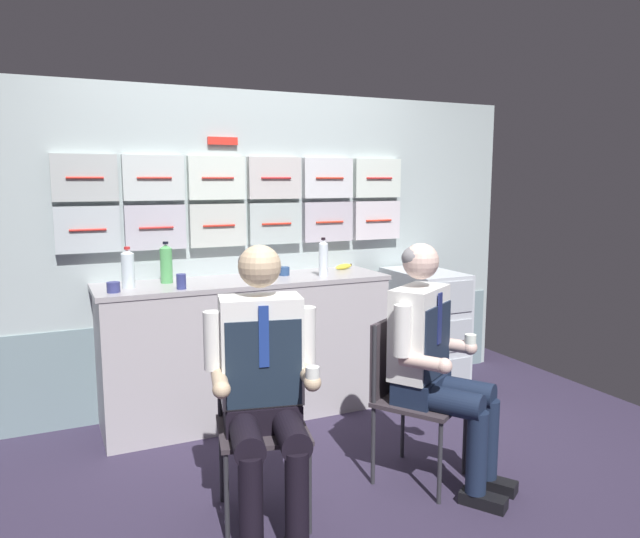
% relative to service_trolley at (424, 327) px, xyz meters
% --- Properties ---
extents(ground, '(4.80, 4.80, 0.04)m').
position_rel_service_trolley_xyz_m(ground, '(-1.23, -1.00, -0.50)').
color(ground, '#2E273D').
extents(galley_bulkhead, '(4.20, 0.14, 2.15)m').
position_rel_service_trolley_xyz_m(galley_bulkhead, '(-1.23, 0.37, 0.60)').
color(galley_bulkhead, '#A4B3B4').
rests_on(galley_bulkhead, ground).
extents(galley_counter, '(1.88, 0.53, 0.92)m').
position_rel_service_trolley_xyz_m(galley_counter, '(-1.34, 0.09, -0.02)').
color(galley_counter, '#ADA8AC').
rests_on(galley_counter, ground).
extents(service_trolley, '(0.40, 0.65, 0.90)m').
position_rel_service_trolley_xyz_m(service_trolley, '(0.00, 0.00, 0.00)').
color(service_trolley, black).
rests_on(service_trolley, ground).
extents(folding_chair_left, '(0.47, 0.48, 0.84)m').
position_rel_service_trolley_xyz_m(folding_chair_left, '(-1.64, -1.03, 0.03)').
color(folding_chair_left, '#2D2D33').
rests_on(folding_chair_left, ground).
extents(crew_member_left, '(0.52, 0.67, 1.27)m').
position_rel_service_trolley_xyz_m(crew_member_left, '(-1.67, -1.19, 0.22)').
color(crew_member_left, black).
rests_on(crew_member_left, ground).
extents(folding_chair_right, '(0.55, 0.55, 0.84)m').
position_rel_service_trolley_xyz_m(folding_chair_right, '(-0.85, -1.05, 0.03)').
color(folding_chair_right, '#2D2D33').
rests_on(folding_chair_right, ground).
extents(crew_member_right, '(0.60, 0.67, 1.24)m').
position_rel_service_trolley_xyz_m(crew_member_right, '(-0.76, -1.18, 0.20)').
color(crew_member_right, black).
rests_on(crew_member_right, ground).
extents(water_bottle_tall, '(0.06, 0.06, 0.26)m').
position_rel_service_trolley_xyz_m(water_bottle_tall, '(-0.83, -0.02, 0.56)').
color(water_bottle_tall, silver).
rests_on(water_bottle_tall, galley_counter).
extents(sparkling_bottle_green, '(0.08, 0.08, 0.25)m').
position_rel_service_trolley_xyz_m(sparkling_bottle_green, '(-2.07, 0.09, 0.55)').
color(sparkling_bottle_green, silver).
rests_on(sparkling_bottle_green, galley_counter).
extents(water_bottle_short, '(0.08, 0.08, 0.26)m').
position_rel_service_trolley_xyz_m(water_bottle_short, '(-1.83, 0.16, 0.56)').
color(water_bottle_short, '#50A159').
rests_on(water_bottle_short, galley_counter).
extents(paper_cup_tan, '(0.06, 0.06, 0.07)m').
position_rel_service_trolley_xyz_m(paper_cup_tan, '(-1.23, -0.06, 0.48)').
color(paper_cup_tan, silver).
rests_on(paper_cup_tan, galley_counter).
extents(coffee_cup_white, '(0.07, 0.07, 0.06)m').
position_rel_service_trolley_xyz_m(coffee_cup_white, '(-2.17, -0.04, 0.47)').
color(coffee_cup_white, navy).
rests_on(coffee_cup_white, galley_counter).
extents(espresso_cup_small, '(0.07, 0.07, 0.06)m').
position_rel_service_trolley_xyz_m(espresso_cup_small, '(-1.05, 0.13, 0.47)').
color(espresso_cup_small, navy).
rests_on(espresso_cup_small, galley_counter).
extents(coffee_cup_spare, '(0.06, 0.06, 0.09)m').
position_rel_service_trolley_xyz_m(coffee_cup_spare, '(-1.79, -0.09, 0.48)').
color(coffee_cup_spare, navy).
rests_on(coffee_cup_spare, galley_counter).
extents(snack_banana, '(0.17, 0.10, 0.04)m').
position_rel_service_trolley_xyz_m(snack_banana, '(-0.57, 0.20, 0.46)').
color(snack_banana, yellow).
rests_on(snack_banana, galley_counter).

